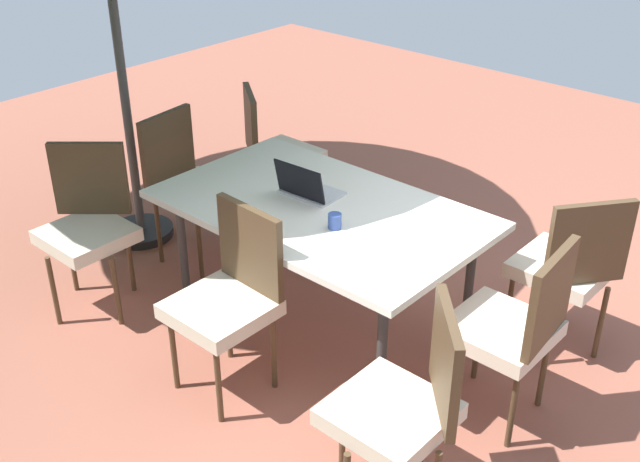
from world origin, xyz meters
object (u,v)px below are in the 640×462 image
chair_northeast (88,221)px  chair_east (187,181)px  chair_north (230,294)px  laptop (308,189)px  chair_west (514,324)px  chair_southeast (273,149)px  dining_table (320,215)px  chair_southwest (569,263)px  cup (335,221)px  chair_northwest (405,402)px

chair_northeast → chair_east: bearing=48.1°
chair_north → laptop: bearing=103.9°
chair_west → chair_southeast: bearing=-112.6°
dining_table → chair_west: (-1.20, -0.02, -0.16)m
chair_west → laptop: 1.35m
chair_southwest → cup: size_ratio=12.22×
chair_northwest → chair_southwest: bearing=137.0°
chair_southeast → chair_northeast: size_ratio=1.00×
chair_east → chair_north: (-1.18, 0.70, 0.00)m
chair_southeast → chair_northeast: (0.05, 1.48, 0.00)m
chair_north → cup: 0.65m
chair_northwest → cup: chair_northwest is taller
chair_southeast → chair_northeast: 1.48m
chair_northwest → laptop: laptop is taller
chair_northeast → laptop: bearing=-5.1°
chair_southeast → laptop: laptop is taller
dining_table → chair_southeast: chair_southeast is taller
chair_east → chair_northeast: 0.73m
dining_table → chair_northwest: 1.37m
chair_northwest → laptop: size_ratio=2.93×
chair_northwest → chair_north: bearing=-136.0°
chair_north → cup: chair_north is taller
dining_table → chair_northeast: 1.38m
chair_northwest → chair_north: size_ratio=1.00×
laptop → chair_northwest: bearing=144.4°
chair_southeast → chair_northwest: bearing=-177.2°
dining_table → chair_northeast: size_ratio=1.81×
chair_east → chair_north: same height
chair_southeast → chair_north: same height
chair_northwest → chair_northeast: same height
laptop → dining_table: bearing=158.0°
chair_southeast → chair_west: bearing=-161.0°
cup → chair_northeast: bearing=23.0°
dining_table → chair_north: (-0.02, 0.69, -0.16)m
chair_west → chair_east: bearing=-94.8°
chair_northwest → laptop: (1.27, -0.80, 0.27)m
chair_north → cup: bearing=72.4°
dining_table → chair_northwest: (-1.14, 0.75, -0.16)m
chair_northwest → laptop: bearing=-165.0°
dining_table → chair_north: bearing=91.3°
chair_east → chair_north: size_ratio=1.00×
laptop → cup: bearing=149.7°
chair_east → chair_northwest: bearing=-115.5°
chair_west → laptop: bearing=-96.0°
chair_northeast → cup: 1.53m
chair_northeast → laptop: laptop is taller
dining_table → chair_north: size_ratio=1.81×
chair_southwest → chair_northwest: bearing=36.7°
dining_table → chair_southeast: size_ratio=1.81×
laptop → cup: (-0.35, 0.18, -0.01)m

